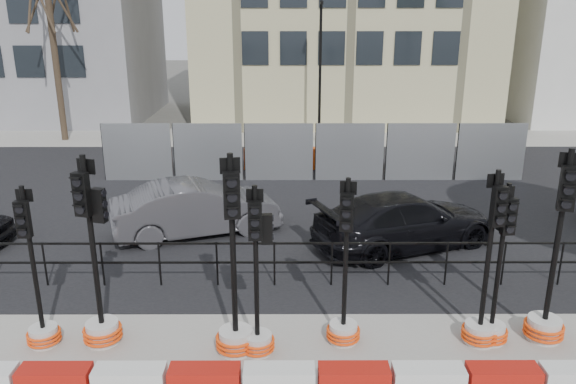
{
  "coord_description": "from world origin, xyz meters",
  "views": [
    {
      "loc": [
        -0.95,
        -9.5,
        5.53
      ],
      "look_at": [
        -0.91,
        3.0,
        1.52
      ],
      "focal_mm": 35.0,
      "sensor_mm": 36.0,
      "label": 1
    }
  ],
  "objects_px": {
    "traffic_signal_a": "(40,315)",
    "traffic_signal_d": "(258,316)",
    "traffic_signal_h": "(548,304)",
    "car_c": "(405,221)"
  },
  "relations": [
    {
      "from": "traffic_signal_a",
      "to": "traffic_signal_d",
      "type": "distance_m",
      "value": 3.74
    },
    {
      "from": "traffic_signal_a",
      "to": "traffic_signal_h",
      "type": "bearing_deg",
      "value": 0.24
    },
    {
      "from": "traffic_signal_d",
      "to": "traffic_signal_h",
      "type": "xyz_separation_m",
      "value": [
        5.01,
        0.39,
        0.01
      ]
    },
    {
      "from": "traffic_signal_a",
      "to": "traffic_signal_d",
      "type": "bearing_deg",
      "value": -4.52
    },
    {
      "from": "traffic_signal_h",
      "to": "car_c",
      "type": "xyz_separation_m",
      "value": [
        -1.64,
        4.17,
        -0.04
      ]
    },
    {
      "from": "traffic_signal_a",
      "to": "traffic_signal_d",
      "type": "height_order",
      "value": "traffic_signal_d"
    },
    {
      "from": "car_c",
      "to": "traffic_signal_h",
      "type": "bearing_deg",
      "value": 178.8
    },
    {
      "from": "traffic_signal_a",
      "to": "traffic_signal_h",
      "type": "xyz_separation_m",
      "value": [
        8.74,
        0.15,
        0.12
      ]
    },
    {
      "from": "traffic_signal_h",
      "to": "traffic_signal_a",
      "type": "bearing_deg",
      "value": -163.34
    },
    {
      "from": "traffic_signal_h",
      "to": "traffic_signal_d",
      "type": "bearing_deg",
      "value": -159.81
    }
  ]
}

